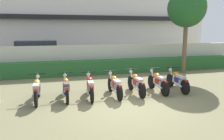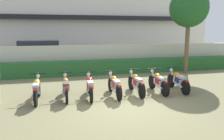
% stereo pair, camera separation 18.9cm
% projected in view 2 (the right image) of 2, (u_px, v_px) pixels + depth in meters
% --- Properties ---
extents(ground, '(60.00, 60.00, 0.00)m').
position_uv_depth(ground, '(125.00, 108.00, 7.67)').
color(ground, olive).
extents(building, '(24.40, 6.50, 6.92)m').
position_uv_depth(building, '(77.00, 21.00, 22.05)').
color(building, white).
rests_on(building, ground).
extents(compound_wall, '(23.18, 0.30, 1.69)m').
position_uv_depth(compound_wall, '(92.00, 59.00, 14.00)').
color(compound_wall, beige).
rests_on(compound_wall, ground).
extents(hedge_row, '(18.55, 0.70, 0.85)m').
position_uv_depth(hedge_row, '(94.00, 67.00, 13.40)').
color(hedge_row, '#28602D').
rests_on(hedge_row, ground).
extents(parked_car, '(4.55, 2.18, 1.89)m').
position_uv_depth(parked_car, '(41.00, 54.00, 16.05)').
color(parked_car, black).
rests_on(parked_car, ground).
extents(tree_near_inspector, '(2.27, 2.27, 5.02)m').
position_uv_depth(tree_near_inspector, '(189.00, 8.00, 13.25)').
color(tree_near_inspector, brown).
rests_on(tree_near_inspector, ground).
extents(motorcycle_in_row_0, '(0.60, 1.87, 0.97)m').
position_uv_depth(motorcycle_in_row_0, '(37.00, 89.00, 8.34)').
color(motorcycle_in_row_0, black).
rests_on(motorcycle_in_row_0, ground).
extents(motorcycle_in_row_1, '(0.60, 1.85, 0.94)m').
position_uv_depth(motorcycle_in_row_1, '(66.00, 87.00, 8.67)').
color(motorcycle_in_row_1, black).
rests_on(motorcycle_in_row_1, ground).
extents(motorcycle_in_row_2, '(0.60, 1.85, 0.96)m').
position_uv_depth(motorcycle_in_row_2, '(90.00, 86.00, 8.75)').
color(motorcycle_in_row_2, black).
rests_on(motorcycle_in_row_2, ground).
extents(motorcycle_in_row_3, '(0.60, 1.92, 0.95)m').
position_uv_depth(motorcycle_in_row_3, '(115.00, 85.00, 9.01)').
color(motorcycle_in_row_3, black).
rests_on(motorcycle_in_row_3, ground).
extents(motorcycle_in_row_4, '(0.60, 1.96, 0.97)m').
position_uv_depth(motorcycle_in_row_4, '(136.00, 83.00, 9.27)').
color(motorcycle_in_row_4, black).
rests_on(motorcycle_in_row_4, ground).
extents(motorcycle_in_row_5, '(0.60, 1.86, 0.96)m').
position_uv_depth(motorcycle_in_row_5, '(158.00, 82.00, 9.50)').
color(motorcycle_in_row_5, black).
rests_on(motorcycle_in_row_5, ground).
extents(motorcycle_in_row_6, '(0.60, 1.92, 0.96)m').
position_uv_depth(motorcycle_in_row_6, '(178.00, 81.00, 9.73)').
color(motorcycle_in_row_6, black).
rests_on(motorcycle_in_row_6, ground).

